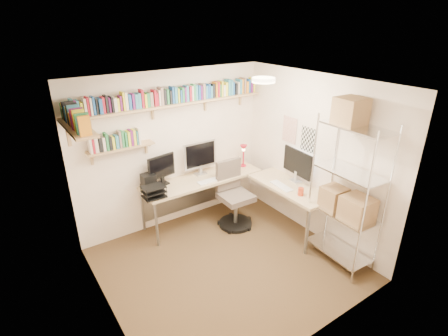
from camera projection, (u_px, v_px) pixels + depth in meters
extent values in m
plane|color=#44321D|center=(227.00, 264.00, 4.91)|extent=(3.20, 3.20, 0.00)
cube|color=beige|center=(173.00, 150.00, 5.54)|extent=(3.20, 0.04, 2.50)
cube|color=beige|center=(99.00, 224.00, 3.58)|extent=(0.04, 3.00, 2.50)
cube|color=beige|center=(314.00, 158.00, 5.24)|extent=(0.04, 3.00, 2.50)
cube|color=beige|center=(319.00, 243.00, 3.28)|extent=(3.20, 0.04, 2.50)
cube|color=silver|center=(228.00, 85.00, 3.91)|extent=(3.20, 3.00, 0.04)
cube|color=white|center=(289.00, 130.00, 5.53)|extent=(0.01, 0.30, 0.42)
cube|color=silver|center=(308.00, 140.00, 5.25)|extent=(0.01, 0.28, 0.38)
cylinder|color=#FFEAC6|center=(264.00, 80.00, 4.44)|extent=(0.30, 0.30, 0.06)
cube|color=tan|center=(174.00, 104.00, 5.14)|extent=(3.05, 0.25, 0.03)
cube|color=tan|center=(77.00, 127.00, 4.05)|extent=(0.25, 1.00, 0.03)
cube|color=tan|center=(121.00, 148.00, 4.92)|extent=(0.95, 0.20, 0.02)
cube|color=tan|center=(90.00, 120.00, 4.59)|extent=(0.03, 0.20, 0.20)
cube|color=tan|center=(154.00, 110.00, 5.06)|extent=(0.03, 0.20, 0.20)
cube|color=tan|center=(206.00, 102.00, 5.53)|extent=(0.03, 0.20, 0.20)
cube|color=tan|center=(241.00, 97.00, 5.89)|extent=(0.03, 0.20, 0.20)
cube|color=#297D44|center=(68.00, 110.00, 4.33)|extent=(0.04, 0.12, 0.20)
cube|color=teal|center=(72.00, 108.00, 4.35)|extent=(0.04, 0.13, 0.23)
cube|color=#631A60|center=(75.00, 109.00, 4.38)|extent=(0.03, 0.14, 0.21)
cube|color=teal|center=(78.00, 108.00, 4.39)|extent=(0.03, 0.12, 0.21)
cube|color=yellow|center=(81.00, 109.00, 4.42)|extent=(0.03, 0.12, 0.17)
cube|color=beige|center=(84.00, 107.00, 4.43)|extent=(0.03, 0.14, 0.22)
cube|color=#A81629|center=(87.00, 106.00, 4.45)|extent=(0.03, 0.13, 0.24)
cube|color=beige|center=(90.00, 106.00, 4.47)|extent=(0.03, 0.15, 0.22)
cube|color=#1F53A0|center=(93.00, 105.00, 4.49)|extent=(0.03, 0.14, 0.23)
cube|color=black|center=(96.00, 106.00, 4.51)|extent=(0.02, 0.12, 0.20)
cube|color=#1F53A0|center=(100.00, 106.00, 4.54)|extent=(0.04, 0.15, 0.20)
cube|color=#A81629|center=(103.00, 105.00, 4.56)|extent=(0.03, 0.12, 0.21)
cube|color=black|center=(106.00, 104.00, 4.58)|extent=(0.03, 0.13, 0.23)
cube|color=#631A60|center=(109.00, 105.00, 4.60)|extent=(0.02, 0.11, 0.19)
cube|color=black|center=(111.00, 104.00, 4.61)|extent=(0.02, 0.15, 0.20)
cube|color=beige|center=(114.00, 104.00, 4.64)|extent=(0.04, 0.14, 0.18)
cube|color=yellow|center=(117.00, 104.00, 4.66)|extent=(0.03, 0.13, 0.17)
cube|color=#631A60|center=(120.00, 103.00, 4.68)|extent=(0.03, 0.11, 0.20)
cube|color=yellow|center=(123.00, 101.00, 4.69)|extent=(0.03, 0.13, 0.25)
cube|color=beige|center=(125.00, 101.00, 4.71)|extent=(0.04, 0.11, 0.24)
cube|color=#1F53A0|center=(129.00, 102.00, 4.74)|extent=(0.04, 0.12, 0.20)
cube|color=#631A60|center=(132.00, 101.00, 4.77)|extent=(0.03, 0.13, 0.21)
cube|color=teal|center=(135.00, 101.00, 4.79)|extent=(0.04, 0.14, 0.20)
cube|color=teal|center=(138.00, 100.00, 4.81)|extent=(0.04, 0.13, 0.21)
cube|color=#A81629|center=(141.00, 98.00, 4.83)|extent=(0.03, 0.13, 0.25)
cube|color=yellow|center=(144.00, 100.00, 4.86)|extent=(0.03, 0.14, 0.18)
cube|color=#297D44|center=(147.00, 100.00, 4.88)|extent=(0.04, 0.13, 0.19)
cube|color=gray|center=(150.00, 99.00, 4.91)|extent=(0.04, 0.12, 0.20)
cube|color=#A81629|center=(154.00, 98.00, 4.93)|extent=(0.03, 0.15, 0.22)
cube|color=#A81629|center=(156.00, 99.00, 4.95)|extent=(0.03, 0.12, 0.18)
cube|color=beige|center=(158.00, 97.00, 4.96)|extent=(0.02, 0.14, 0.22)
cube|color=gray|center=(160.00, 96.00, 4.98)|extent=(0.04, 0.15, 0.25)
cube|color=black|center=(163.00, 97.00, 5.01)|extent=(0.04, 0.15, 0.21)
cube|color=#297D44|center=(167.00, 96.00, 5.03)|extent=(0.03, 0.12, 0.21)
cube|color=black|center=(169.00, 97.00, 5.06)|extent=(0.03, 0.13, 0.19)
cube|color=#1F53A0|center=(172.00, 95.00, 5.07)|extent=(0.03, 0.13, 0.24)
cube|color=teal|center=(174.00, 95.00, 5.09)|extent=(0.04, 0.13, 0.23)
cube|color=yellow|center=(177.00, 95.00, 5.12)|extent=(0.02, 0.13, 0.20)
cube|color=#1F53A0|center=(179.00, 96.00, 5.15)|extent=(0.03, 0.15, 0.18)
cube|color=#297D44|center=(182.00, 94.00, 5.16)|extent=(0.03, 0.14, 0.21)
cube|color=#631A60|center=(184.00, 94.00, 5.18)|extent=(0.03, 0.14, 0.21)
cube|color=teal|center=(186.00, 93.00, 5.19)|extent=(0.04, 0.13, 0.23)
cube|color=#A81629|center=(189.00, 93.00, 5.22)|extent=(0.03, 0.14, 0.22)
cube|color=beige|center=(191.00, 93.00, 5.24)|extent=(0.03, 0.13, 0.22)
cube|color=#297D44|center=(193.00, 92.00, 5.26)|extent=(0.04, 0.12, 0.24)
cube|color=teal|center=(195.00, 92.00, 5.28)|extent=(0.03, 0.12, 0.22)
cube|color=#1F53A0|center=(198.00, 92.00, 5.30)|extent=(0.03, 0.14, 0.22)
cube|color=#631A60|center=(200.00, 92.00, 5.32)|extent=(0.02, 0.13, 0.21)
cube|color=gray|center=(202.00, 91.00, 5.34)|extent=(0.04, 0.15, 0.23)
cube|color=teal|center=(205.00, 92.00, 5.37)|extent=(0.02, 0.14, 0.19)
cube|color=#1F53A0|center=(206.00, 92.00, 5.38)|extent=(0.02, 0.12, 0.20)
cube|color=#1F53A0|center=(208.00, 91.00, 5.40)|extent=(0.03, 0.13, 0.22)
cube|color=teal|center=(210.00, 92.00, 5.42)|extent=(0.03, 0.14, 0.19)
cube|color=black|center=(212.00, 91.00, 5.44)|extent=(0.04, 0.11, 0.21)
cube|color=orange|center=(215.00, 89.00, 5.46)|extent=(0.02, 0.14, 0.23)
cube|color=#A81629|center=(217.00, 89.00, 5.48)|extent=(0.03, 0.13, 0.23)
cube|color=#297D44|center=(219.00, 90.00, 5.51)|extent=(0.02, 0.11, 0.19)
cube|color=yellow|center=(220.00, 89.00, 5.51)|extent=(0.02, 0.14, 0.24)
cube|color=beige|center=(223.00, 90.00, 5.55)|extent=(0.04, 0.13, 0.17)
cube|color=yellow|center=(225.00, 89.00, 5.56)|extent=(0.04, 0.12, 0.21)
cube|color=teal|center=(228.00, 87.00, 5.58)|extent=(0.04, 0.13, 0.25)
cube|color=teal|center=(230.00, 87.00, 5.61)|extent=(0.03, 0.15, 0.24)
cube|color=#1F53A0|center=(232.00, 88.00, 5.64)|extent=(0.03, 0.11, 0.20)
cube|color=black|center=(234.00, 89.00, 5.67)|extent=(0.04, 0.14, 0.17)
cube|color=beige|center=(237.00, 88.00, 5.69)|extent=(0.03, 0.14, 0.20)
cube|color=teal|center=(239.00, 86.00, 5.70)|extent=(0.04, 0.14, 0.23)
cube|color=orange|center=(241.00, 86.00, 5.72)|extent=(0.03, 0.12, 0.23)
cube|color=gray|center=(243.00, 85.00, 5.74)|extent=(0.03, 0.15, 0.25)
cube|color=orange|center=(245.00, 87.00, 5.78)|extent=(0.04, 0.14, 0.18)
cube|color=#1F53A0|center=(247.00, 86.00, 5.80)|extent=(0.03, 0.14, 0.22)
cube|color=#631A60|center=(250.00, 87.00, 5.83)|extent=(0.04, 0.15, 0.17)
cube|color=yellow|center=(252.00, 85.00, 5.85)|extent=(0.03, 0.15, 0.23)
cube|color=orange|center=(85.00, 126.00, 3.68)|extent=(0.12, 0.04, 0.22)
cube|color=#1F53A0|center=(84.00, 126.00, 3.72)|extent=(0.12, 0.02, 0.19)
cube|color=#297D44|center=(83.00, 124.00, 3.74)|extent=(0.14, 0.04, 0.23)
cube|color=#297D44|center=(82.00, 123.00, 3.77)|extent=(0.13, 0.04, 0.22)
cube|color=orange|center=(81.00, 123.00, 3.81)|extent=(0.11, 0.04, 0.21)
cube|color=yellow|center=(79.00, 120.00, 3.84)|extent=(0.13, 0.03, 0.24)
cube|color=#A81629|center=(79.00, 120.00, 3.87)|extent=(0.13, 0.02, 0.23)
cube|color=#631A60|center=(77.00, 119.00, 3.90)|extent=(0.14, 0.04, 0.24)
cube|color=black|center=(77.00, 118.00, 3.94)|extent=(0.12, 0.03, 0.22)
cube|color=#631A60|center=(76.00, 118.00, 3.97)|extent=(0.12, 0.03, 0.22)
cube|color=orange|center=(75.00, 119.00, 4.00)|extent=(0.14, 0.03, 0.17)
cube|color=teal|center=(74.00, 115.00, 4.01)|extent=(0.13, 0.03, 0.24)
cube|color=black|center=(73.00, 115.00, 4.05)|extent=(0.13, 0.04, 0.24)
cube|color=black|center=(72.00, 114.00, 4.08)|extent=(0.12, 0.03, 0.25)
cube|color=yellow|center=(72.00, 115.00, 4.13)|extent=(0.12, 0.03, 0.20)
cube|color=#1F53A0|center=(71.00, 114.00, 4.15)|extent=(0.14, 0.03, 0.20)
cube|color=black|center=(70.00, 112.00, 4.17)|extent=(0.12, 0.04, 0.23)
cube|color=#297D44|center=(70.00, 114.00, 4.21)|extent=(0.13, 0.03, 0.17)
cube|color=black|center=(69.00, 111.00, 4.23)|extent=(0.14, 0.03, 0.24)
cube|color=orange|center=(68.00, 111.00, 4.27)|extent=(0.13, 0.03, 0.22)
cube|color=#297D44|center=(67.00, 111.00, 4.30)|extent=(0.15, 0.04, 0.20)
cube|color=beige|center=(90.00, 144.00, 4.65)|extent=(0.03, 0.14, 0.25)
cube|color=#A81629|center=(93.00, 146.00, 4.68)|extent=(0.03, 0.14, 0.19)
cube|color=beige|center=(96.00, 144.00, 4.70)|extent=(0.04, 0.11, 0.22)
cube|color=black|center=(100.00, 143.00, 4.73)|extent=(0.04, 0.13, 0.22)
cube|color=beige|center=(103.00, 144.00, 4.76)|extent=(0.04, 0.12, 0.19)
cube|color=#297D44|center=(106.00, 141.00, 4.77)|extent=(0.03, 0.14, 0.24)
cube|color=black|center=(110.00, 143.00, 4.80)|extent=(0.04, 0.14, 0.19)
cube|color=yellow|center=(113.00, 143.00, 4.83)|extent=(0.03, 0.12, 0.17)
cube|color=teal|center=(116.00, 141.00, 4.85)|extent=(0.04, 0.12, 0.18)
cube|color=gray|center=(119.00, 139.00, 4.87)|extent=(0.03, 0.12, 0.24)
cube|color=#297D44|center=(122.00, 139.00, 4.89)|extent=(0.03, 0.12, 0.23)
cube|color=#297D44|center=(125.00, 139.00, 4.91)|extent=(0.03, 0.13, 0.21)
cube|color=yellow|center=(128.00, 138.00, 4.94)|extent=(0.03, 0.14, 0.21)
cube|color=#631A60|center=(131.00, 137.00, 4.95)|extent=(0.04, 0.15, 0.22)
cube|color=yellow|center=(133.00, 137.00, 4.98)|extent=(0.03, 0.13, 0.22)
cube|color=teal|center=(136.00, 137.00, 5.00)|extent=(0.02, 0.12, 0.20)
cube|color=beige|center=(138.00, 136.00, 5.01)|extent=(0.03, 0.15, 0.23)
cube|color=beige|center=(202.00, 179.00, 5.71)|extent=(2.02, 0.64, 0.04)
cube|color=beige|center=(291.00, 186.00, 5.45)|extent=(0.64, 1.38, 0.04)
cylinder|color=gray|center=(157.00, 225.00, 5.17)|extent=(0.04, 0.04, 0.74)
cylinder|color=gray|center=(143.00, 210.00, 5.57)|extent=(0.04, 0.04, 0.74)
cylinder|color=gray|center=(252.00, 176.00, 6.72)|extent=(0.04, 0.04, 0.74)
cylinder|color=gray|center=(307.00, 232.00, 4.99)|extent=(0.04, 0.04, 0.74)
cylinder|color=gray|center=(332.00, 221.00, 5.27)|extent=(0.04, 0.04, 0.74)
cube|color=gray|center=(194.00, 191.00, 6.05)|extent=(1.91, 0.02, 0.58)
cube|color=silver|center=(200.00, 155.00, 5.68)|extent=(0.58, 0.03, 0.45)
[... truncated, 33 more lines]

